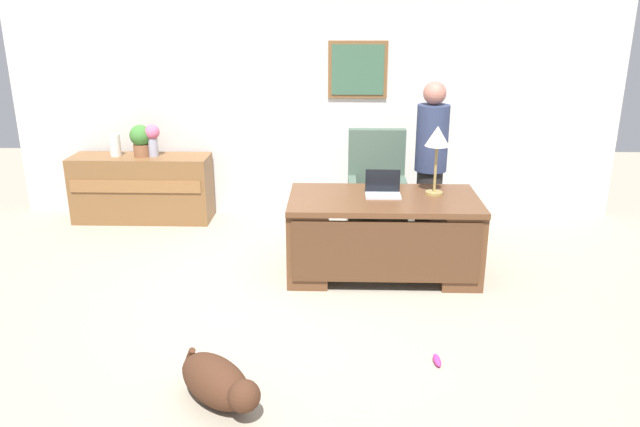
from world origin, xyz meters
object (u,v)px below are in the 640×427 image
object	(u,v)px
desk	(383,233)
person_standing	(431,164)
armchair	(376,193)
laptop	(383,189)
credenza	(142,188)
vase_with_flowers	(152,137)
dog_toy_bone	(437,360)
desk_lamp	(437,141)
dog_lying	(219,383)
vase_empty	(115,145)
potted_plant	(141,139)

from	to	relation	value
desk	person_standing	size ratio (longest dim) A/B	1.01
armchair	laptop	world-z (taller)	armchair
person_standing	credenza	bearing A→B (deg)	167.02
person_standing	vase_with_flowers	world-z (taller)	person_standing
credenza	vase_with_flowers	distance (m)	0.62
vase_with_flowers	dog_toy_bone	world-z (taller)	vase_with_flowers
armchair	desk_lamp	xyz separation A→B (m)	(0.48, -0.79, 0.73)
dog_toy_bone	laptop	bearing A→B (deg)	100.26
dog_lying	vase_empty	bearing A→B (deg)	117.12
desk	armchair	distance (m)	0.94
person_standing	vase_empty	world-z (taller)	person_standing
dog_lying	laptop	distance (m)	2.52
desk_lamp	vase_empty	size ratio (longest dim) A/B	2.51
armchair	person_standing	size ratio (longest dim) A/B	0.69
dog_lying	dog_toy_bone	distance (m)	1.54
armchair	desk	bearing A→B (deg)	-89.35
desk_lamp	vase_empty	world-z (taller)	desk_lamp
desk	vase_with_flowers	world-z (taller)	vase_with_flowers
credenza	laptop	distance (m)	3.04
armchair	dog_lying	world-z (taller)	armchair
laptop	dog_toy_bone	world-z (taller)	laptop
credenza	potted_plant	distance (m)	0.58
person_standing	dog_lying	xyz separation A→B (m)	(-1.67, -2.78, -0.72)
vase_with_flowers	desk	bearing A→B (deg)	-30.39
dog_lying	laptop	bearing A→B (deg)	61.81
credenza	dog_lying	bearing A→B (deg)	-66.44
person_standing	laptop	size ratio (longest dim) A/B	5.31
vase_empty	armchair	bearing A→B (deg)	-10.56
dog_lying	dog_toy_bone	world-z (taller)	dog_lying
credenza	potted_plant	size ratio (longest dim) A/B	4.38
desk	potted_plant	distance (m)	3.09
person_standing	laptop	distance (m)	0.82
credenza	vase_empty	world-z (taller)	vase_empty
dog_toy_bone	vase_empty	bearing A→B (deg)	137.17
credenza	laptop	xyz separation A→B (m)	(2.68, -1.37, 0.42)
dog_lying	vase_with_flowers	world-z (taller)	vase_with_flowers
person_standing	laptop	xyz separation A→B (m)	(-0.52, -0.63, -0.08)
desk_lamp	person_standing	bearing A→B (deg)	85.73
person_standing	vase_empty	size ratio (longest dim) A/B	6.73
person_standing	vase_empty	bearing A→B (deg)	167.97
vase_empty	vase_with_flowers	bearing A→B (deg)	0.00
desk	vase_empty	world-z (taller)	vase_empty
armchair	desk_lamp	bearing A→B (deg)	-58.63
desk	potted_plant	size ratio (longest dim) A/B	4.79
desk_lamp	vase_with_flowers	distance (m)	3.28
potted_plant	dog_toy_bone	bearing A→B (deg)	-45.61
vase_empty	dog_toy_bone	xyz separation A→B (m)	(3.25, -3.01, -0.86)
dog_toy_bone	desk_lamp	bearing A→B (deg)	83.90
desk	armchair	bearing A→B (deg)	90.65
armchair	vase_empty	xyz separation A→B (m)	(-2.95, 0.55, 0.38)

